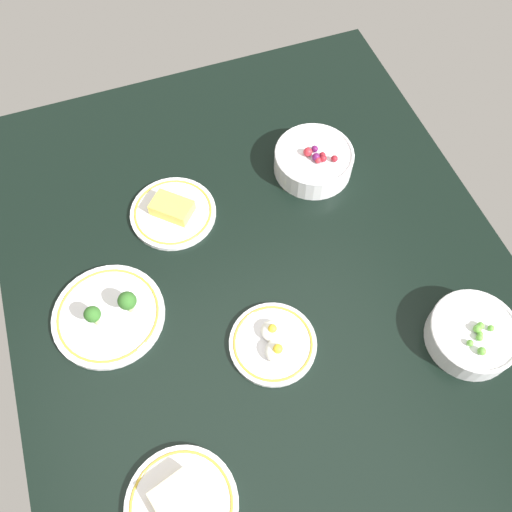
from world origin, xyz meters
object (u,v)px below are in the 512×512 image
at_px(plate_broccoli, 109,314).
at_px(bowl_berries, 314,160).
at_px(bowl_peas, 472,334).
at_px(plate_eggs, 273,343).
at_px(plate_cheese, 173,212).
at_px(plate_sandwich, 181,505).

bearing_deg(plate_broccoli, bowl_berries, -68.24).
bearing_deg(bowl_peas, plate_eggs, 72.07).
xyz_separation_m(bowl_berries, bowl_peas, (-0.49, -0.12, -0.00)).
bearing_deg(plate_cheese, bowl_peas, -135.89).
relative_size(plate_eggs, plate_sandwich, 0.89).
xyz_separation_m(plate_sandwich, plate_cheese, (0.58, -0.14, -0.00)).
bearing_deg(bowl_berries, plate_sandwich, 140.68).
distance_m(plate_sandwich, plate_broccoli, 0.38).
bearing_deg(bowl_peas, plate_broccoli, 66.43).
bearing_deg(plate_sandwich, bowl_peas, -80.87).
relative_size(bowl_berries, plate_broccoli, 0.81).
bearing_deg(plate_sandwich, plate_broccoli, 6.25).
distance_m(bowl_peas, plate_cheese, 0.67).
distance_m(bowl_berries, plate_eggs, 0.44).
xyz_separation_m(bowl_peas, plate_cheese, (0.48, 0.46, -0.02)).
bearing_deg(plate_broccoli, plate_eggs, -120.05).
xyz_separation_m(bowl_berries, plate_sandwich, (-0.59, 0.48, -0.02)).
height_order(plate_eggs, plate_cheese, plate_eggs).
relative_size(plate_eggs, plate_cheese, 0.90).
bearing_deg(plate_eggs, bowl_berries, -32.42).
height_order(bowl_berries, plate_eggs, bowl_berries).
distance_m(bowl_berries, plate_broccoli, 0.56).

